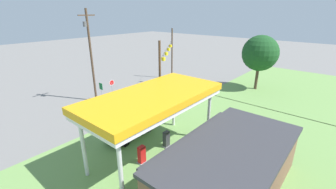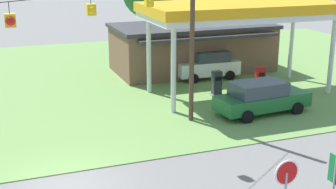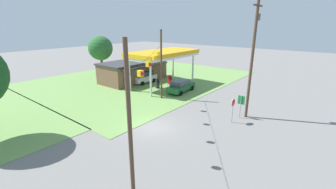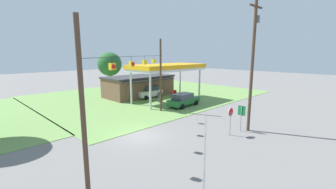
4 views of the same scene
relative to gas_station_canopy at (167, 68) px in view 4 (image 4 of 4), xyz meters
name	(u,v)px [view 4 (image 4 of 4)]	position (x,y,z in m)	size (l,w,h in m)	color
ground_plane	(140,136)	(-11.84, -8.59, -5.00)	(160.00, 160.00, 0.00)	slate
grass_verge_station_corner	(150,94)	(2.00, 6.53, -4.98)	(36.00, 28.00, 0.04)	#6B934C
gas_station_canopy	(167,68)	(0.00, 0.00, 0.00)	(11.59, 5.53, 5.52)	silver
gas_station_store	(139,86)	(-0.28, 6.51, -3.29)	(11.46, 6.36, 3.40)	brown
fuel_pump_near	(160,98)	(-1.50, 0.00, -4.28)	(0.71, 0.56, 1.52)	gray
fuel_pump_far	(174,95)	(1.50, 0.00, -4.28)	(0.71, 0.56, 1.52)	gray
car_at_pumps_front	(184,100)	(-0.80, -3.90, -4.08)	(5.28, 2.42, 1.79)	#1E602D
car_at_pumps_rear	(149,92)	(-0.28, 3.89, -4.01)	(4.33, 2.23, 1.93)	white
stop_sign_roadside	(231,115)	(-6.19, -14.00, -3.19)	(0.80, 0.08, 2.50)	#99999E
route_sign	(241,113)	(-4.53, -14.16, -3.29)	(0.10, 0.70, 2.40)	gray
utility_pole_main	(253,60)	(-3.82, -14.56, 1.54)	(2.20, 0.44, 11.79)	#4C3828
signal_span_gantry	(139,81)	(-11.84, -8.60, -0.21)	(14.49, 10.24, 8.78)	#4C3828
tree_behind_station	(110,64)	(-0.99, 14.51, 0.09)	(4.49, 4.49, 7.36)	#4C3828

